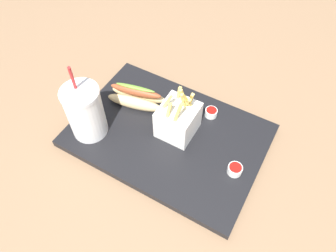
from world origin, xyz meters
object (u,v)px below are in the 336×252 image
fries_basket (178,119)px  hot_dog_1 (136,97)px  soda_cup (85,112)px  ketchup_cup_1 (235,169)px  ketchup_cup_2 (211,112)px

fries_basket → hot_dog_1: fries_basket is taller
soda_cup → hot_dog_1: size_ratio=1.36×
hot_dog_1 → fries_basket: bearing=169.7°
soda_cup → ketchup_cup_1: soda_cup is taller
fries_basket → ketchup_cup_2: size_ratio=4.58×
soda_cup → hot_dog_1: bearing=-111.7°
fries_basket → ketchup_cup_1: size_ratio=4.29×
ketchup_cup_2 → ketchup_cup_1: bearing=133.3°
hot_dog_1 → ketchup_cup_1: hot_dog_1 is taller
fries_basket → hot_dog_1: (0.14, -0.03, -0.02)m
soda_cup → fries_basket: soda_cup is taller
ketchup_cup_2 → soda_cup: bearing=38.6°
fries_basket → ketchup_cup_2: (-0.05, -0.09, -0.03)m
ketchup_cup_1 → ketchup_cup_2: 0.17m
fries_basket → ketchup_cup_1: fries_basket is taller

